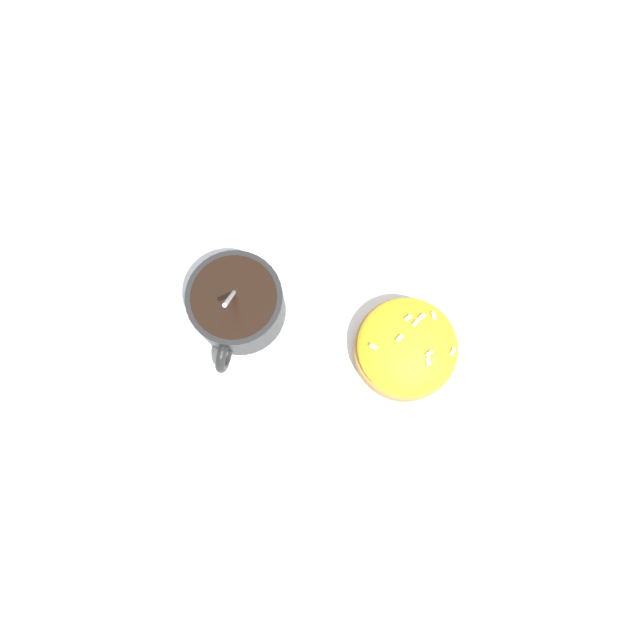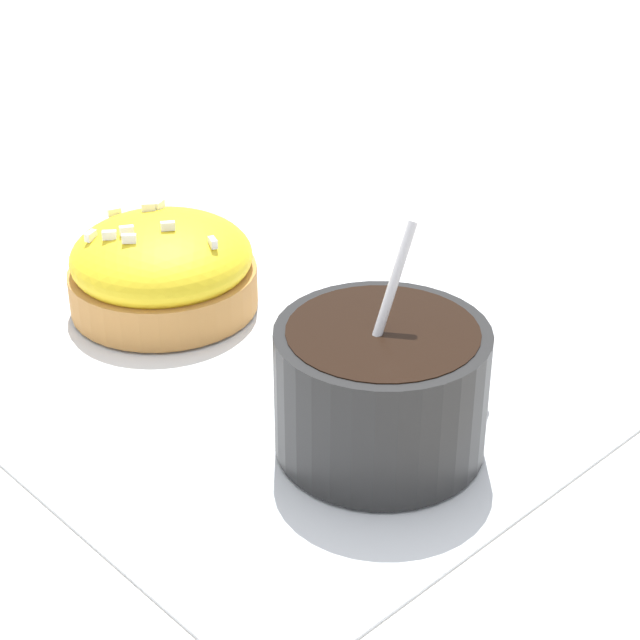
# 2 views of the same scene
# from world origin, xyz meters

# --- Properties ---
(ground_plane) EXTENTS (3.00, 3.00, 0.00)m
(ground_plane) POSITION_xyz_m (0.00, 0.00, 0.00)
(ground_plane) COLOR silver
(paper_napkin) EXTENTS (0.32, 0.30, 0.00)m
(paper_napkin) POSITION_xyz_m (0.00, 0.00, 0.00)
(paper_napkin) COLOR white
(paper_napkin) RESTS_ON ground_plane
(coffee_cup) EXTENTS (0.09, 0.11, 0.10)m
(coffee_cup) POSITION_xyz_m (-0.08, 0.01, 0.03)
(coffee_cup) COLOR black
(coffee_cup) RESTS_ON paper_napkin
(frosted_pastry) EXTENTS (0.10, 0.10, 0.05)m
(frosted_pastry) POSITION_xyz_m (0.08, 0.01, 0.02)
(frosted_pastry) COLOR #C18442
(frosted_pastry) RESTS_ON paper_napkin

